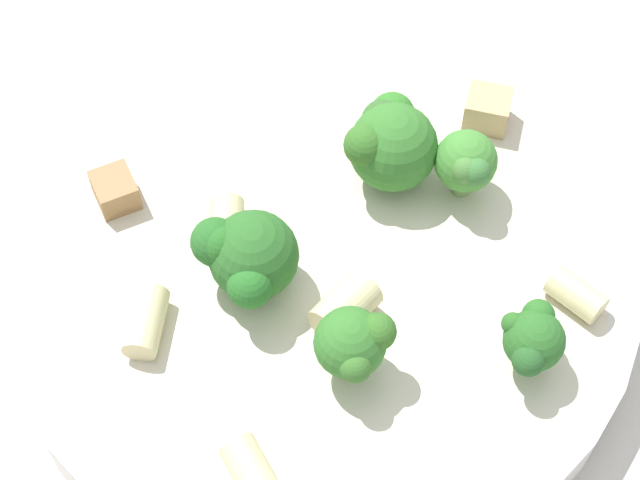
# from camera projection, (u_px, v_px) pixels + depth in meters

# --- Properties ---
(ground_plane) EXTENTS (2.00, 2.00, 0.00)m
(ground_plane) POSITION_uv_depth(u_px,v_px,m) (320.00, 289.00, 0.48)
(ground_plane) COLOR beige
(pasta_bowl) EXTENTS (0.27, 0.27, 0.03)m
(pasta_bowl) POSITION_uv_depth(u_px,v_px,m) (320.00, 268.00, 0.46)
(pasta_bowl) COLOR silver
(pasta_bowl) RESTS_ON ground_plane
(broccoli_floret_0) EXTENTS (0.04, 0.04, 0.04)m
(broccoli_floret_0) POSITION_uv_depth(u_px,v_px,m) (390.00, 142.00, 0.45)
(broccoli_floret_0) COLOR #93B766
(broccoli_floret_0) RESTS_ON pasta_bowl
(broccoli_floret_1) EXTENTS (0.04, 0.04, 0.04)m
(broccoli_floret_1) POSITION_uv_depth(u_px,v_px,m) (247.00, 257.00, 0.42)
(broccoli_floret_1) COLOR #9EC175
(broccoli_floret_1) RESTS_ON pasta_bowl
(broccoli_floret_2) EXTENTS (0.03, 0.03, 0.03)m
(broccoli_floret_2) POSITION_uv_depth(u_px,v_px,m) (533.00, 340.00, 0.41)
(broccoli_floret_2) COLOR #93B766
(broccoli_floret_2) RESTS_ON pasta_bowl
(broccoli_floret_3) EXTENTS (0.03, 0.03, 0.03)m
(broccoli_floret_3) POSITION_uv_depth(u_px,v_px,m) (468.00, 165.00, 0.45)
(broccoli_floret_3) COLOR #84AD60
(broccoli_floret_3) RESTS_ON pasta_bowl
(broccoli_floret_4) EXTENTS (0.03, 0.03, 0.04)m
(broccoli_floret_4) POSITION_uv_depth(u_px,v_px,m) (353.00, 344.00, 0.40)
(broccoli_floret_4) COLOR #84AD60
(broccoli_floret_4) RESTS_ON pasta_bowl
(rigatoni_0) EXTENTS (0.03, 0.01, 0.01)m
(rigatoni_0) POSITION_uv_depth(u_px,v_px,m) (253.00, 476.00, 0.39)
(rigatoni_0) COLOR beige
(rigatoni_0) RESTS_ON pasta_bowl
(rigatoni_1) EXTENTS (0.03, 0.03, 0.02)m
(rigatoni_1) POSITION_uv_depth(u_px,v_px,m) (345.00, 307.00, 0.43)
(rigatoni_1) COLOR beige
(rigatoni_1) RESTS_ON pasta_bowl
(rigatoni_2) EXTENTS (0.03, 0.02, 0.01)m
(rigatoni_2) POSITION_uv_depth(u_px,v_px,m) (576.00, 295.00, 0.43)
(rigatoni_2) COLOR beige
(rigatoni_2) RESTS_ON pasta_bowl
(rigatoni_3) EXTENTS (0.03, 0.03, 0.01)m
(rigatoni_3) POSITION_uv_depth(u_px,v_px,m) (149.00, 328.00, 0.42)
(rigatoni_3) COLOR beige
(rigatoni_3) RESTS_ON pasta_bowl
(rigatoni_4) EXTENTS (0.03, 0.02, 0.01)m
(rigatoni_4) POSITION_uv_depth(u_px,v_px,m) (226.00, 227.00, 0.45)
(rigatoni_4) COLOR beige
(rigatoni_4) RESTS_ON pasta_bowl
(chicken_chunk_0) EXTENTS (0.02, 0.02, 0.01)m
(chicken_chunk_0) POSITION_uv_depth(u_px,v_px,m) (115.00, 190.00, 0.46)
(chicken_chunk_0) COLOR #A87A4C
(chicken_chunk_0) RESTS_ON pasta_bowl
(chicken_chunk_1) EXTENTS (0.03, 0.03, 0.02)m
(chicken_chunk_1) POSITION_uv_depth(u_px,v_px,m) (488.00, 110.00, 0.48)
(chicken_chunk_1) COLOR tan
(chicken_chunk_1) RESTS_ON pasta_bowl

